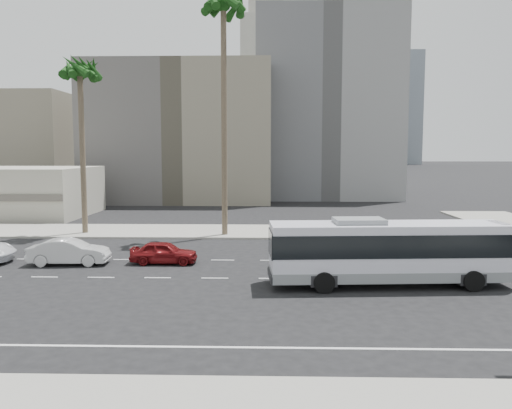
{
  "coord_description": "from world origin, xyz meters",
  "views": [
    {
      "loc": [
        -0.17,
        -26.14,
        6.55
      ],
      "look_at": [
        -0.95,
        4.0,
        3.48
      ],
      "focal_mm": 35.98,
      "sensor_mm": 36.0,
      "label": 1
    }
  ],
  "objects_px": {
    "car_a": "(164,252)",
    "car_b": "(69,252)",
    "city_bus": "(389,250)",
    "palm_near": "(223,10)",
    "palm_mid": "(80,74)"
  },
  "relations": [
    {
      "from": "city_bus",
      "to": "palm_near",
      "type": "height_order",
      "value": "palm_near"
    },
    {
      "from": "palm_mid",
      "to": "city_bus",
      "type": "bearing_deg",
      "value": -36.56
    },
    {
      "from": "city_bus",
      "to": "palm_mid",
      "type": "height_order",
      "value": "palm_mid"
    },
    {
      "from": "car_a",
      "to": "city_bus",
      "type": "bearing_deg",
      "value": -110.86
    },
    {
      "from": "palm_near",
      "to": "palm_mid",
      "type": "bearing_deg",
      "value": 176.97
    },
    {
      "from": "car_b",
      "to": "palm_mid",
      "type": "height_order",
      "value": "palm_mid"
    },
    {
      "from": "palm_near",
      "to": "palm_mid",
      "type": "distance_m",
      "value": 12.19
    },
    {
      "from": "car_a",
      "to": "palm_mid",
      "type": "distance_m",
      "value": 18.15
    },
    {
      "from": "car_b",
      "to": "palm_mid",
      "type": "xyz_separation_m",
      "value": [
        -3.05,
        11.02,
        11.89
      ]
    },
    {
      "from": "car_a",
      "to": "car_b",
      "type": "bearing_deg",
      "value": 94.46
    },
    {
      "from": "car_a",
      "to": "palm_near",
      "type": "height_order",
      "value": "palm_near"
    },
    {
      "from": "car_a",
      "to": "palm_near",
      "type": "bearing_deg",
      "value": -14.93
    },
    {
      "from": "car_b",
      "to": "city_bus",
      "type": "bearing_deg",
      "value": -107.17
    },
    {
      "from": "car_b",
      "to": "palm_mid",
      "type": "bearing_deg",
      "value": 11.95
    },
    {
      "from": "city_bus",
      "to": "palm_mid",
      "type": "xyz_separation_m",
      "value": [
        -20.64,
        15.31,
        10.89
      ]
    }
  ]
}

